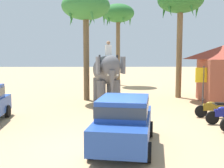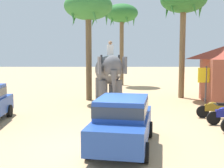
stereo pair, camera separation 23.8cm
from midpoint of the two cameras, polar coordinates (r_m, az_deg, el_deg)
name	(u,v)px [view 1 (the left image)]	position (r m, az deg, el deg)	size (l,w,h in m)	color
ground_plane	(104,148)	(9.63, -2.45, -12.81)	(120.00, 120.00, 0.00)	tan
car_sedan_foreground	(124,120)	(9.44, 1.71, -7.32)	(2.41, 4.34, 1.70)	#23479E
elephant_with_mahout	(107,73)	(17.08, -1.47, 2.29)	(2.11, 3.99, 3.88)	slate
motorcycle_end_of_row	(213,108)	(14.68, 19.45, -4.69)	(1.80, 0.55, 0.94)	black
palm_tree_behind_elephant	(118,16)	(28.64, 1.00, 13.71)	(3.20, 3.20, 8.06)	brown
palm_tree_near_hut	(180,3)	(20.96, 13.38, 15.70)	(3.20, 3.20, 7.80)	brown
palm_tree_left_of_road	(86,9)	(19.30, -5.69, 14.94)	(3.20, 3.20, 7.18)	brown
signboard_yellow	(203,78)	(18.03, 17.71, 1.24)	(1.00, 0.10, 2.40)	#4C4C51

